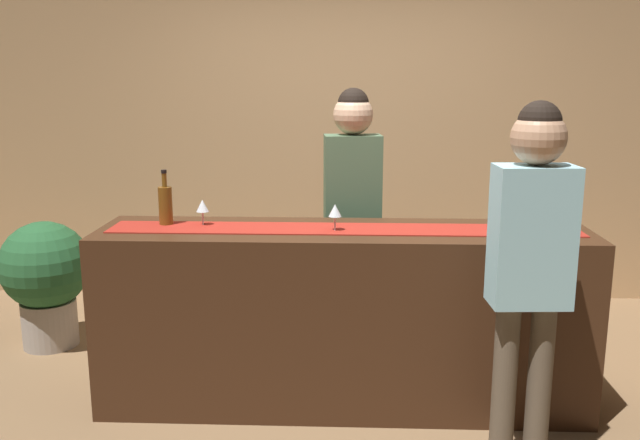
# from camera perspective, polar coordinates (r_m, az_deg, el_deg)

# --- Properties ---
(ground_plane) EXTENTS (10.00, 10.00, 0.00)m
(ground_plane) POSITION_cam_1_polar(r_m,az_deg,el_deg) (3.89, 1.88, -14.97)
(ground_plane) COLOR brown
(back_wall) EXTENTS (6.00, 0.12, 2.90)m
(back_wall) POSITION_cam_1_polar(r_m,az_deg,el_deg) (5.37, 2.16, 8.69)
(back_wall) COLOR tan
(back_wall) RESTS_ON ground
(bar_counter) EXTENTS (2.60, 0.60, 0.98)m
(bar_counter) POSITION_cam_1_polar(r_m,az_deg,el_deg) (3.70, 1.94, -8.21)
(bar_counter) COLOR #3D2314
(bar_counter) RESTS_ON ground
(counter_runner_cloth) EXTENTS (2.47, 0.28, 0.01)m
(counter_runner_cloth) POSITION_cam_1_polar(r_m,az_deg,el_deg) (3.55, 1.99, -0.76)
(counter_runner_cloth) COLOR maroon
(counter_runner_cloth) RESTS_ON bar_counter
(wine_bottle_amber) EXTENTS (0.07, 0.07, 0.30)m
(wine_bottle_amber) POSITION_cam_1_polar(r_m,az_deg,el_deg) (3.73, -12.95, 1.28)
(wine_bottle_amber) COLOR brown
(wine_bottle_amber) RESTS_ON bar_counter
(wine_bottle_green) EXTENTS (0.07, 0.07, 0.30)m
(wine_bottle_green) POSITION_cam_1_polar(r_m,az_deg,el_deg) (3.78, 19.36, 1.03)
(wine_bottle_green) COLOR #194723
(wine_bottle_green) RESTS_ON bar_counter
(wine_glass_near_customer) EXTENTS (0.07, 0.07, 0.14)m
(wine_glass_near_customer) POSITION_cam_1_polar(r_m,az_deg,el_deg) (3.67, -9.92, 1.12)
(wine_glass_near_customer) COLOR silver
(wine_glass_near_customer) RESTS_ON bar_counter
(wine_glass_mid_counter) EXTENTS (0.07, 0.07, 0.14)m
(wine_glass_mid_counter) POSITION_cam_1_polar(r_m,az_deg,el_deg) (3.49, 1.28, 0.73)
(wine_glass_mid_counter) COLOR silver
(wine_glass_mid_counter) RESTS_ON bar_counter
(bartender) EXTENTS (0.36, 0.24, 1.70)m
(bartender) POSITION_cam_1_polar(r_m,az_deg,el_deg) (4.11, 2.75, 2.05)
(bartender) COLOR #26262B
(bartender) RESTS_ON ground
(customer_sipping) EXTENTS (0.35, 0.23, 1.67)m
(customer_sipping) POSITION_cam_1_polar(r_m,az_deg,el_deg) (3.07, 17.43, -2.40)
(customer_sipping) COLOR brown
(customer_sipping) RESTS_ON ground
(potted_plant_tall) EXTENTS (0.58, 0.58, 0.85)m
(potted_plant_tall) POSITION_cam_1_polar(r_m,az_deg,el_deg) (4.79, -22.21, -4.34)
(potted_plant_tall) COLOR #9E9389
(potted_plant_tall) RESTS_ON ground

